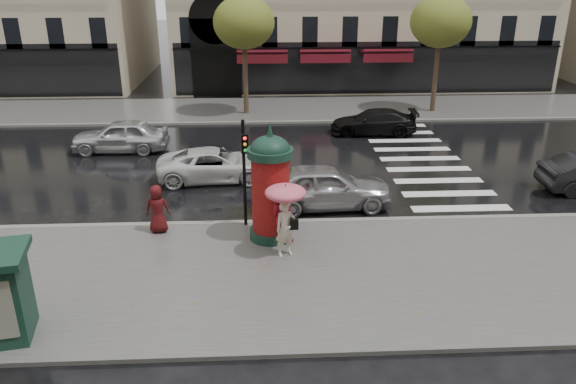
{
  "coord_description": "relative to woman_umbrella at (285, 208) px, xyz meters",
  "views": [
    {
      "loc": [
        -1.17,
        -14.18,
        8.16
      ],
      "look_at": [
        -0.39,
        1.5,
        1.78
      ],
      "focal_mm": 35.0,
      "sensor_mm": 36.0,
      "label": 1
    }
  ],
  "objects": [
    {
      "name": "traffic_light",
      "position": [
        -1.21,
        2.11,
        0.67
      ],
      "size": [
        0.25,
        0.35,
        3.58
      ],
      "color": "black",
      "rests_on": "near_sidewalk"
    },
    {
      "name": "morris_column",
      "position": [
        -0.4,
        1.18,
        0.3
      ],
      "size": [
        1.4,
        1.4,
        3.77
      ],
      "color": "#133124",
      "rests_on": "near_sidewalk"
    },
    {
      "name": "woman_umbrella",
      "position": [
        0.0,
        0.0,
        0.0
      ],
      "size": [
        1.19,
        1.19,
        2.28
      ],
      "color": "beige",
      "rests_on": "near_sidewalk"
    },
    {
      "name": "woman_red",
      "position": [
        -0.15,
        0.85,
        -0.59
      ],
      "size": [
        0.92,
        0.74,
        1.83
      ],
      "primitive_type": "imported",
      "rotation": [
        0.0,
        0.0,
        3.09
      ],
      "color": "#A9142B",
      "rests_on": "near_sidewalk"
    },
    {
      "name": "tree_far_left",
      "position": [
        -1.5,
        17.37,
        3.54
      ],
      "size": [
        3.4,
        3.4,
        6.64
      ],
      "color": "#38281C",
      "rests_on": "ground"
    },
    {
      "name": "far_kerb",
      "position": [
        0.5,
        15.37,
        -1.55
      ],
      "size": [
        90.0,
        0.25,
        0.14
      ],
      "primitive_type": "cube",
      "color": "slate",
      "rests_on": "ground"
    },
    {
      "name": "car_black",
      "position": [
        5.13,
        13.08,
        -0.99
      ],
      "size": [
        4.49,
        2.06,
        1.27
      ],
      "primitive_type": "imported",
      "rotation": [
        0.0,
        0.0,
        -1.63
      ],
      "color": "black",
      "rests_on": "ground"
    },
    {
      "name": "zebra_crossing",
      "position": [
        6.5,
        8.97,
        -1.62
      ],
      "size": [
        3.6,
        11.75,
        0.01
      ],
      "primitive_type": "cube",
      "color": "silver",
      "rests_on": "ground"
    },
    {
      "name": "ground",
      "position": [
        0.5,
        -0.63,
        -1.62
      ],
      "size": [
        160.0,
        160.0,
        0.0
      ],
      "primitive_type": "plane",
      "color": "black",
      "rests_on": "ground"
    },
    {
      "name": "car_white",
      "position": [
        -2.55,
        6.78,
        -0.98
      ],
      "size": [
        4.76,
        2.45,
        1.29
      ],
      "primitive_type": "imported",
      "rotation": [
        0.0,
        0.0,
        1.64
      ],
      "color": "silver",
      "rests_on": "ground"
    },
    {
      "name": "near_sidewalk",
      "position": [
        0.5,
        -1.13,
        -1.56
      ],
      "size": [
        90.0,
        7.0,
        0.12
      ],
      "primitive_type": "cube",
      "color": "#474744",
      "rests_on": "ground"
    },
    {
      "name": "near_kerb",
      "position": [
        0.5,
        2.37,
        -1.55
      ],
      "size": [
        90.0,
        0.25,
        0.14
      ],
      "primitive_type": "cube",
      "color": "slate",
      "rests_on": "ground"
    },
    {
      "name": "car_far_silver",
      "position": [
        -7.23,
        10.75,
        -0.87
      ],
      "size": [
        4.44,
        1.84,
        1.5
      ],
      "primitive_type": "imported",
      "rotation": [
        0.0,
        0.0,
        -1.58
      ],
      "color": "silver",
      "rests_on": "ground"
    },
    {
      "name": "tree_far_right",
      "position": [
        9.5,
        17.37,
        3.54
      ],
      "size": [
        3.4,
        3.4,
        6.64
      ],
      "color": "#38281C",
      "rests_on": "ground"
    },
    {
      "name": "man_burgundy",
      "position": [
        -4.02,
        1.77,
        -0.71
      ],
      "size": [
        0.78,
        0.52,
        1.59
      ],
      "primitive_type": "imported",
      "rotation": [
        0.0,
        0.0,
        3.16
      ],
      "color": "#450D0F",
      "rests_on": "near_sidewalk"
    },
    {
      "name": "far_sidewalk",
      "position": [
        0.5,
        18.37,
        -1.56
      ],
      "size": [
        90.0,
        6.0,
        0.12
      ],
      "primitive_type": "cube",
      "color": "#474744",
      "rests_on": "ground"
    },
    {
      "name": "car_silver",
      "position": [
        1.6,
        3.74,
        -0.82
      ],
      "size": [
        4.82,
        2.13,
        1.61
      ],
      "primitive_type": "imported",
      "rotation": [
        0.0,
        0.0,
        1.62
      ],
      "color": "#A7A6AB",
      "rests_on": "ground"
    }
  ]
}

